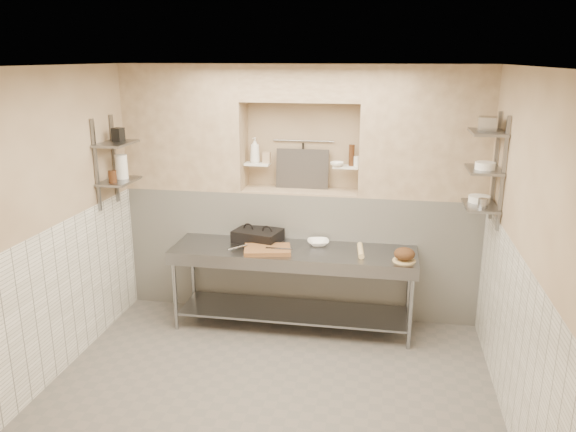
% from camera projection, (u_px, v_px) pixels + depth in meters
% --- Properties ---
extents(floor, '(4.00, 3.90, 0.10)m').
position_uv_depth(floor, '(270.00, 391.00, 5.08)').
color(floor, '#645E59').
rests_on(floor, ground).
extents(ceiling, '(4.00, 3.90, 0.10)m').
position_uv_depth(ceiling, '(267.00, 59.00, 4.29)').
color(ceiling, silver).
rests_on(ceiling, ground).
extents(wall_left, '(0.10, 3.90, 2.80)m').
position_uv_depth(wall_left, '(45.00, 227.00, 5.03)').
color(wall_left, tan).
rests_on(wall_left, ground).
extents(wall_right, '(0.10, 3.90, 2.80)m').
position_uv_depth(wall_right, '(528.00, 254.00, 4.34)').
color(wall_right, tan).
rests_on(wall_right, ground).
extents(wall_back, '(4.00, 0.10, 2.80)m').
position_uv_depth(wall_back, '(304.00, 187.00, 6.58)').
color(wall_back, tan).
rests_on(wall_back, ground).
extents(wall_front, '(4.00, 0.10, 2.80)m').
position_uv_depth(wall_front, '(186.00, 363.00, 2.79)').
color(wall_front, tan).
rests_on(wall_front, ground).
extents(backwall_lower, '(4.00, 0.40, 1.40)m').
position_uv_depth(backwall_lower, '(300.00, 250.00, 6.53)').
color(backwall_lower, white).
rests_on(backwall_lower, floor).
extents(alcove_sill, '(1.30, 0.40, 0.02)m').
position_uv_depth(alcove_sill, '(301.00, 191.00, 6.34)').
color(alcove_sill, tan).
rests_on(alcove_sill, backwall_lower).
extents(backwall_pillar_left, '(1.35, 0.40, 1.40)m').
position_uv_depth(backwall_pillar_left, '(186.00, 127.00, 6.37)').
color(backwall_pillar_left, tan).
rests_on(backwall_pillar_left, backwall_lower).
extents(backwall_pillar_right, '(1.35, 0.40, 1.40)m').
position_uv_depth(backwall_pillar_right, '(425.00, 132.00, 5.93)').
color(backwall_pillar_right, tan).
rests_on(backwall_pillar_right, backwall_lower).
extents(backwall_header, '(1.30, 0.40, 0.40)m').
position_uv_depth(backwall_header, '(301.00, 83.00, 6.01)').
color(backwall_header, tan).
rests_on(backwall_header, backwall_lower).
extents(wainscot_left, '(0.02, 3.90, 1.40)m').
position_uv_depth(wainscot_left, '(60.00, 299.00, 5.21)').
color(wainscot_left, white).
rests_on(wainscot_left, floor).
extents(wainscot_right, '(0.02, 3.90, 1.40)m').
position_uv_depth(wainscot_right, '(510.00, 335.00, 4.54)').
color(wainscot_right, white).
rests_on(wainscot_right, floor).
extents(alcove_shelf_left, '(0.28, 0.16, 0.02)m').
position_uv_depth(alcove_shelf_left, '(257.00, 164.00, 6.34)').
color(alcove_shelf_left, white).
rests_on(alcove_shelf_left, backwall_lower).
extents(alcove_shelf_right, '(0.28, 0.16, 0.02)m').
position_uv_depth(alcove_shelf_right, '(346.00, 167.00, 6.18)').
color(alcove_shelf_right, white).
rests_on(alcove_shelf_right, backwall_lower).
extents(utensil_rail, '(0.70, 0.02, 0.02)m').
position_uv_depth(utensil_rail, '(303.00, 141.00, 6.35)').
color(utensil_rail, gray).
rests_on(utensil_rail, wall_back).
extents(hanging_steel, '(0.02, 0.02, 0.30)m').
position_uv_depth(hanging_steel, '(303.00, 156.00, 6.38)').
color(hanging_steel, black).
rests_on(hanging_steel, utensil_rail).
extents(splash_panel, '(0.60, 0.08, 0.45)m').
position_uv_depth(splash_panel, '(302.00, 169.00, 6.37)').
color(splash_panel, '#383330').
rests_on(splash_panel, alcove_sill).
extents(shelf_rail_left_a, '(0.03, 0.03, 0.95)m').
position_uv_depth(shelf_rail_left_a, '(115.00, 159.00, 6.09)').
color(shelf_rail_left_a, slate).
rests_on(shelf_rail_left_a, wall_left).
extents(shelf_rail_left_b, '(0.03, 0.03, 0.95)m').
position_uv_depth(shelf_rail_left_b, '(96.00, 166.00, 5.71)').
color(shelf_rail_left_b, slate).
rests_on(shelf_rail_left_b, wall_left).
extents(wall_shelf_left_lower, '(0.30, 0.50, 0.02)m').
position_uv_depth(wall_shelf_left_lower, '(119.00, 181.00, 5.93)').
color(wall_shelf_left_lower, slate).
rests_on(wall_shelf_left_lower, wall_left).
extents(wall_shelf_left_upper, '(0.30, 0.50, 0.03)m').
position_uv_depth(wall_shelf_left_upper, '(116.00, 144.00, 5.82)').
color(wall_shelf_left_upper, slate).
rests_on(wall_shelf_left_upper, wall_left).
extents(shelf_rail_right_a, '(0.03, 0.03, 1.05)m').
position_uv_depth(shelf_rail_right_a, '(495.00, 166.00, 5.41)').
color(shelf_rail_right_a, slate).
rests_on(shelf_rail_right_a, wall_right).
extents(shelf_rail_right_b, '(0.03, 0.03, 1.05)m').
position_uv_depth(shelf_rail_right_b, '(503.00, 175.00, 5.04)').
color(shelf_rail_right_b, slate).
rests_on(shelf_rail_right_b, wall_right).
extents(wall_shelf_right_lower, '(0.30, 0.50, 0.02)m').
position_uv_depth(wall_shelf_right_lower, '(480.00, 206.00, 5.34)').
color(wall_shelf_right_lower, slate).
rests_on(wall_shelf_right_lower, wall_right).
extents(wall_shelf_right_mid, '(0.30, 0.50, 0.02)m').
position_uv_depth(wall_shelf_right_mid, '(484.00, 170.00, 5.25)').
color(wall_shelf_right_mid, slate).
rests_on(wall_shelf_right_mid, wall_right).
extents(wall_shelf_right_upper, '(0.30, 0.50, 0.03)m').
position_uv_depth(wall_shelf_right_upper, '(487.00, 132.00, 5.15)').
color(wall_shelf_right_upper, slate).
rests_on(wall_shelf_right_upper, wall_right).
extents(prep_table, '(2.60, 0.70, 0.90)m').
position_uv_depth(prep_table, '(293.00, 272.00, 6.01)').
color(prep_table, gray).
rests_on(prep_table, floor).
extents(panini_press, '(0.56, 0.46, 0.13)m').
position_uv_depth(panini_press, '(258.00, 236.00, 6.18)').
color(panini_press, black).
rests_on(panini_press, prep_table).
extents(cutting_board, '(0.54, 0.43, 0.04)m').
position_uv_depth(cutting_board, '(267.00, 250.00, 5.87)').
color(cutting_board, brown).
rests_on(cutting_board, prep_table).
extents(knife_blade, '(0.29, 0.03, 0.01)m').
position_uv_depth(knife_blade, '(279.00, 249.00, 5.83)').
color(knife_blade, gray).
rests_on(knife_blade, cutting_board).
extents(tongs, '(0.17, 0.20, 0.02)m').
position_uv_depth(tongs, '(237.00, 247.00, 5.84)').
color(tongs, gray).
rests_on(tongs, cutting_board).
extents(mixing_bowl, '(0.28, 0.28, 0.06)m').
position_uv_depth(mixing_bowl, '(318.00, 243.00, 6.08)').
color(mixing_bowl, white).
rests_on(mixing_bowl, prep_table).
extents(rolling_pin, '(0.09, 0.39, 0.06)m').
position_uv_depth(rolling_pin, '(361.00, 250.00, 5.83)').
color(rolling_pin, '#D6B871').
rests_on(rolling_pin, prep_table).
extents(bread_board, '(0.23, 0.23, 0.01)m').
position_uv_depth(bread_board, '(404.00, 260.00, 5.61)').
color(bread_board, '#D6B871').
rests_on(bread_board, prep_table).
extents(bread_loaf, '(0.21, 0.21, 0.13)m').
position_uv_depth(bread_loaf, '(404.00, 254.00, 5.59)').
color(bread_loaf, '#4C2D19').
rests_on(bread_loaf, bread_board).
extents(bottle_soap, '(0.13, 0.13, 0.29)m').
position_uv_depth(bottle_soap, '(255.00, 150.00, 6.31)').
color(bottle_soap, white).
rests_on(bottle_soap, alcove_shelf_left).
extents(jar_alcove, '(0.08, 0.08, 0.12)m').
position_uv_depth(jar_alcove, '(267.00, 158.00, 6.32)').
color(jar_alcove, tan).
rests_on(jar_alcove, alcove_shelf_left).
extents(bowl_alcove, '(0.17, 0.17, 0.05)m').
position_uv_depth(bowl_alcove, '(337.00, 164.00, 6.13)').
color(bowl_alcove, white).
rests_on(bowl_alcove, alcove_shelf_right).
extents(condiment_a, '(0.06, 0.06, 0.23)m').
position_uv_depth(condiment_a, '(352.00, 155.00, 6.16)').
color(condiment_a, '#3B1F0F').
rests_on(condiment_a, alcove_shelf_right).
extents(condiment_b, '(0.05, 0.05, 0.22)m').
position_uv_depth(condiment_b, '(351.00, 156.00, 6.13)').
color(condiment_b, '#3B1F0F').
rests_on(condiment_b, alcove_shelf_right).
extents(condiment_c, '(0.06, 0.06, 0.11)m').
position_uv_depth(condiment_c, '(357.00, 161.00, 6.13)').
color(condiment_c, white).
rests_on(condiment_c, alcove_shelf_right).
extents(jug_left, '(0.13, 0.13, 0.26)m').
position_uv_depth(jug_left, '(122.00, 167.00, 5.97)').
color(jug_left, white).
rests_on(jug_left, wall_shelf_left_lower).
extents(jar_left, '(0.09, 0.09, 0.13)m').
position_uv_depth(jar_left, '(113.00, 177.00, 5.79)').
color(jar_left, '#3B1F0F').
rests_on(jar_left, wall_shelf_left_lower).
extents(box_left_upper, '(0.12, 0.12, 0.14)m').
position_uv_depth(box_left_upper, '(118.00, 135.00, 5.86)').
color(box_left_upper, black).
rests_on(box_left_upper, wall_shelf_left_upper).
extents(bowl_right, '(0.21, 0.21, 0.06)m').
position_uv_depth(bowl_right, '(479.00, 199.00, 5.42)').
color(bowl_right, white).
rests_on(bowl_right, wall_shelf_right_lower).
extents(canister_right, '(0.09, 0.09, 0.09)m').
position_uv_depth(canister_right, '(483.00, 203.00, 5.21)').
color(canister_right, gray).
rests_on(canister_right, wall_shelf_right_lower).
extents(bowl_right_mid, '(0.18, 0.18, 0.07)m').
position_uv_depth(bowl_right_mid, '(485.00, 166.00, 5.19)').
color(bowl_right_mid, white).
rests_on(bowl_right_mid, wall_shelf_right_mid).
extents(basket_right, '(0.19, 0.22, 0.13)m').
position_uv_depth(basket_right, '(488.00, 124.00, 5.16)').
color(basket_right, gray).
rests_on(basket_right, wall_shelf_right_upper).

